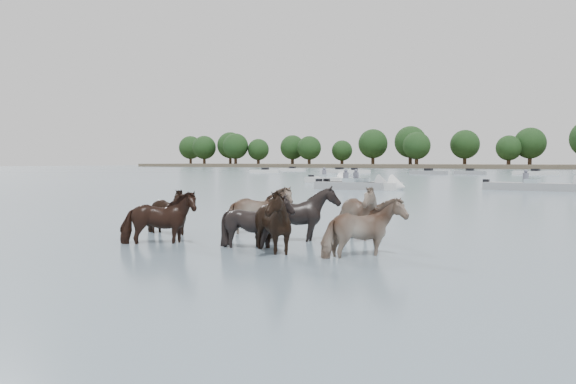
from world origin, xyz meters
The scene contains 8 objects.
ground centered at (0.00, 0.00, 0.00)m, with size 400.00×400.00×0.00m, color slate.
shoreline centered at (-70.00, 150.00, 0.50)m, with size 160.00×30.00×1.00m, color #4C4233.
pony_herd centered at (1.77, -0.20, 0.49)m, with size 7.22×4.78×1.52m.
motorboat_a centered at (-7.46, 23.59, 0.23)m, with size 5.35×2.03×1.92m.
motorboat_b centered at (-6.97, 24.13, 0.23)m, with size 5.80×1.77×1.92m.
motorboat_c centered at (2.84, 28.41, 0.22)m, with size 6.43×1.86×1.92m.
motorboat_f centered at (-14.30, 32.40, 0.23)m, with size 4.90×2.75×1.92m.
treeline centered at (-73.87, 148.94, 6.65)m, with size 152.03×20.87×12.11m.
Camera 1 is at (9.26, -10.76, 1.82)m, focal length 36.49 mm.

